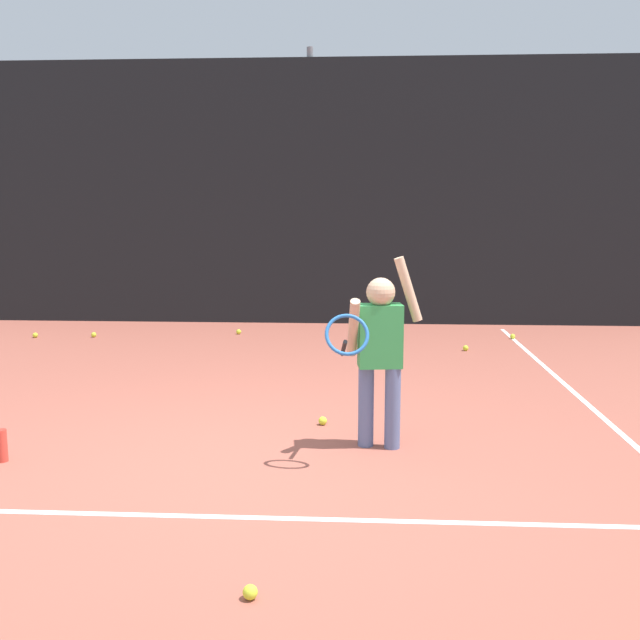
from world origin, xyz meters
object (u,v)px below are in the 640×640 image
(tennis_ball_0, at_px, (239,332))
(tennis_ball_1, at_px, (250,592))
(tennis_ball_6, at_px, (94,335))
(tennis_player, at_px, (379,347))
(water_bottle, at_px, (2,446))
(tennis_ball_3, at_px, (35,335))
(tennis_ball_5, at_px, (323,421))
(tennis_ball_4, at_px, (513,336))
(tennis_ball_2, at_px, (466,348))

(tennis_ball_0, bearing_deg, tennis_ball_1, -79.86)
(tennis_ball_0, relative_size, tennis_ball_6, 1.00)
(tennis_player, xyz_separation_m, tennis_ball_6, (-3.60, 4.13, -0.69))
(water_bottle, relative_size, tennis_ball_3, 3.33)
(tennis_ball_3, distance_m, tennis_ball_6, 0.75)
(tennis_ball_0, relative_size, tennis_ball_5, 1.00)
(tennis_player, xyz_separation_m, tennis_ball_0, (-1.75, 4.46, -0.69))
(tennis_ball_3, bearing_deg, tennis_ball_5, -42.01)
(water_bottle, distance_m, tennis_ball_3, 4.84)
(tennis_player, height_order, tennis_ball_6, tennis_player)
(water_bottle, height_order, tennis_ball_3, water_bottle)
(tennis_ball_0, bearing_deg, tennis_ball_4, -2.29)
(tennis_player, distance_m, tennis_ball_1, 2.22)
(tennis_ball_3, relative_size, tennis_ball_5, 1.00)
(tennis_ball_2, bearing_deg, tennis_player, -107.62)
(tennis_ball_2, xyz_separation_m, tennis_ball_6, (-4.72, 0.62, 0.00))
(tennis_ball_2, height_order, tennis_ball_4, same)
(tennis_ball_2, relative_size, tennis_ball_3, 1.00)
(tennis_ball_1, distance_m, tennis_ball_3, 7.14)
(water_bottle, bearing_deg, tennis_ball_0, 81.20)
(tennis_ball_1, bearing_deg, water_bottle, 140.19)
(tennis_ball_1, distance_m, tennis_ball_4, 6.79)
(tennis_ball_5, bearing_deg, tennis_ball_4, 59.51)
(tennis_ball_1, bearing_deg, tennis_ball_2, 72.84)
(tennis_player, relative_size, tennis_ball_0, 20.46)
(tennis_ball_5, height_order, tennis_ball_6, same)
(tennis_ball_6, bearing_deg, tennis_ball_1, -63.92)
(tennis_ball_4, distance_m, tennis_ball_5, 4.42)
(tennis_ball_0, height_order, tennis_ball_6, same)
(tennis_ball_4, bearing_deg, tennis_ball_1, -110.91)
(tennis_ball_4, height_order, tennis_ball_5, same)
(tennis_ball_2, xyz_separation_m, tennis_ball_3, (-5.47, 0.54, 0.00))
(water_bottle, xyz_separation_m, tennis_ball_3, (-1.84, 4.48, -0.08))
(tennis_ball_1, xyz_separation_m, tennis_ball_3, (-3.76, 6.07, 0.00))
(water_bottle, height_order, tennis_ball_1, water_bottle)
(tennis_ball_6, bearing_deg, tennis_ball_3, -174.18)
(tennis_ball_3, height_order, tennis_ball_4, same)
(tennis_ball_1, relative_size, tennis_ball_6, 1.00)
(water_bottle, bearing_deg, tennis_ball_5, 24.01)
(tennis_ball_0, xyz_separation_m, tennis_ball_5, (1.34, -3.95, 0.00))
(water_bottle, distance_m, tennis_ball_0, 4.94)
(tennis_ball_1, relative_size, tennis_ball_3, 1.00)
(tennis_ball_1, height_order, tennis_ball_2, same)
(tennis_ball_1, height_order, tennis_ball_6, same)
(tennis_player, distance_m, tennis_ball_0, 4.84)
(tennis_player, height_order, tennis_ball_1, tennis_player)
(tennis_ball_1, bearing_deg, tennis_ball_5, 85.96)
(tennis_ball_0, height_order, tennis_ball_1, same)
(water_bottle, xyz_separation_m, tennis_ball_6, (-1.09, 4.55, -0.08))
(tennis_ball_0, bearing_deg, tennis_ball_2, -18.34)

